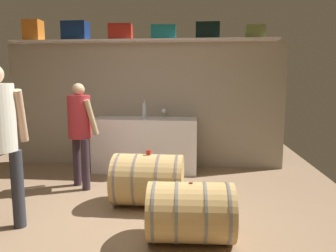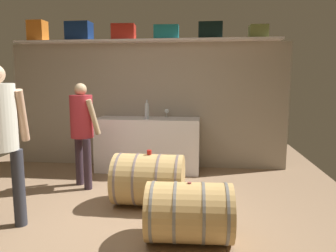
% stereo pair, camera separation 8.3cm
% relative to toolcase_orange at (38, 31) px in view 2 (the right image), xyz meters
% --- Properties ---
extents(ground_plane, '(6.09, 8.21, 0.02)m').
position_rel_toolcase_orange_xyz_m(ground_plane, '(1.90, -1.73, -2.40)').
color(ground_plane, '#8B6E52').
extents(back_wall_panel, '(4.89, 0.10, 2.18)m').
position_rel_toolcase_orange_xyz_m(back_wall_panel, '(1.90, 0.15, -1.30)').
color(back_wall_panel, gray).
rests_on(back_wall_panel, ground).
extents(high_shelf_board, '(4.50, 0.40, 0.03)m').
position_rel_toolcase_orange_xyz_m(high_shelf_board, '(1.90, 0.00, -0.19)').
color(high_shelf_board, silver).
rests_on(high_shelf_board, back_wall_panel).
extents(toolcase_orange, '(0.29, 0.25, 0.35)m').
position_rel_toolcase_orange_xyz_m(toolcase_orange, '(0.00, 0.00, 0.00)').
color(toolcase_orange, orange).
rests_on(toolcase_orange, high_shelf_board).
extents(toolcase_navy, '(0.43, 0.29, 0.32)m').
position_rel_toolcase_orange_xyz_m(toolcase_navy, '(0.76, 0.00, -0.02)').
color(toolcase_navy, navy).
rests_on(toolcase_navy, high_shelf_board).
extents(toolcase_red, '(0.40, 0.29, 0.26)m').
position_rel_toolcase_orange_xyz_m(toolcase_red, '(1.54, 0.00, -0.05)').
color(toolcase_red, red).
rests_on(toolcase_red, high_shelf_board).
extents(toolcase_teal, '(0.42, 0.25, 0.23)m').
position_rel_toolcase_orange_xyz_m(toolcase_teal, '(2.27, 0.00, -0.06)').
color(toolcase_teal, '#19787F').
rests_on(toolcase_teal, high_shelf_board).
extents(toolcase_black, '(0.39, 0.29, 0.26)m').
position_rel_toolcase_orange_xyz_m(toolcase_black, '(3.01, 0.00, -0.04)').
color(toolcase_black, black).
rests_on(toolcase_black, high_shelf_board).
extents(toolcase_olive, '(0.30, 0.26, 0.21)m').
position_rel_toolcase_orange_xyz_m(toolcase_olive, '(3.77, 0.00, -0.07)').
color(toolcase_olive, olive).
rests_on(toolcase_olive, high_shelf_board).
extents(work_cabinet, '(1.74, 0.58, 0.90)m').
position_rel_toolcase_orange_xyz_m(work_cabinet, '(1.98, -0.20, -1.94)').
color(work_cabinet, white).
rests_on(work_cabinet, ground).
extents(wine_bottle_clear, '(0.07, 0.07, 0.31)m').
position_rel_toolcase_orange_xyz_m(wine_bottle_clear, '(1.98, -0.28, -1.34)').
color(wine_bottle_clear, '#B0BAC4').
rests_on(wine_bottle_clear, work_cabinet).
extents(wine_glass, '(0.08, 0.08, 0.15)m').
position_rel_toolcase_orange_xyz_m(wine_glass, '(2.28, -0.01, -1.38)').
color(wine_glass, white).
rests_on(wine_glass, work_cabinet).
extents(wine_barrel_near, '(0.86, 0.66, 0.65)m').
position_rel_toolcase_orange_xyz_m(wine_barrel_near, '(2.26, -1.72, -2.06)').
color(wine_barrel_near, tan).
rests_on(wine_barrel_near, ground).
extents(wine_barrel_far, '(0.84, 0.61, 0.59)m').
position_rel_toolcase_orange_xyz_m(wine_barrel_far, '(2.80, -2.58, -2.10)').
color(wine_barrel_far, tan).
rests_on(wine_barrel_far, ground).
extents(tasting_cup, '(0.06, 0.06, 0.05)m').
position_rel_toolcase_orange_xyz_m(tasting_cup, '(2.27, -1.72, -1.72)').
color(tasting_cup, red).
rests_on(tasting_cup, wine_barrel_near).
extents(winemaker_pouring, '(0.46, 0.45, 1.50)m').
position_rel_toolcase_orange_xyz_m(winemaker_pouring, '(1.20, -1.15, -1.47)').
color(winemaker_pouring, '#342630').
rests_on(winemaker_pouring, ground).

